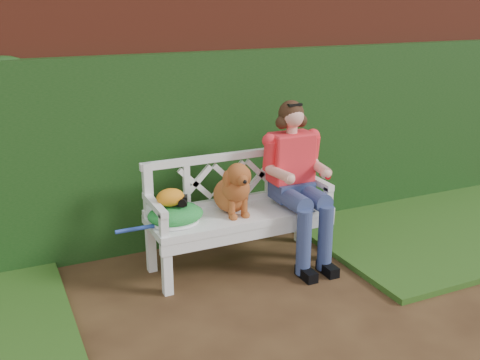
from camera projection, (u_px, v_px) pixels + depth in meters
name	position (u px, v px, depth m)	size (l,w,h in m)	color
ground	(261.00, 336.00, 3.73)	(60.00, 60.00, 0.00)	#331F12
brick_wall	(166.00, 119.00, 5.02)	(10.00, 0.30, 2.20)	maroon
ivy_hedge	(175.00, 152.00, 4.91)	(10.00, 0.18, 1.70)	#224418
grass_right	(439.00, 226.00, 5.46)	(2.60, 2.00, 0.05)	#194114
garden_bench	(240.00, 238.00, 4.64)	(1.58, 0.60, 0.48)	white
seated_woman	(293.00, 185.00, 4.69)	(0.55, 0.73, 1.30)	#E74251
dog	(232.00, 186.00, 4.47)	(0.30, 0.41, 0.45)	#BA8633
tennis_racket	(172.00, 223.00, 4.30)	(0.68, 0.29, 0.03)	white
green_bag	(175.00, 214.00, 4.31)	(0.44, 0.34, 0.15)	#167028
camera_item	(180.00, 200.00, 4.28)	(0.11, 0.08, 0.07)	black
baseball_glove	(170.00, 197.00, 4.25)	(0.22, 0.16, 0.14)	orange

